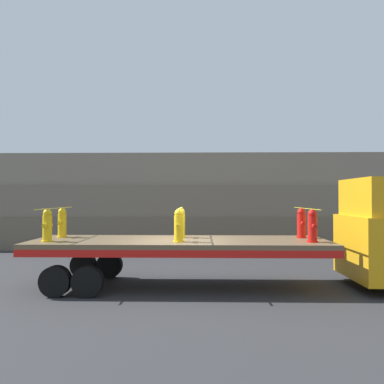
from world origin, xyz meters
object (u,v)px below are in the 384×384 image
object	(u,v)px
fire_hydrant_yellow_far_0	(62,223)
fire_hydrant_yellow_near_1	(179,226)
flatbed_trailer	(161,248)
fire_hydrant_yellow_near_0	(47,226)
fire_hydrant_red_near_2	(312,226)
fire_hydrant_red_far_2	(301,223)
fire_hydrant_yellow_far_1	(181,223)

from	to	relation	value
fire_hydrant_yellow_far_0	fire_hydrant_yellow_near_1	distance (m)	3.90
flatbed_trailer	fire_hydrant_yellow_near_1	xyz separation A→B (m)	(0.57, -0.57, 0.71)
fire_hydrant_yellow_far_0	fire_hydrant_yellow_near_1	size ratio (longest dim) A/B	1.00
fire_hydrant_yellow_near_0	fire_hydrant_yellow_far_0	xyz separation A→B (m)	(0.00, 1.14, 0.00)
fire_hydrant_yellow_near_0	fire_hydrant_yellow_near_1	distance (m)	3.73
fire_hydrant_red_near_2	fire_hydrant_red_far_2	world-z (taller)	same
flatbed_trailer	fire_hydrant_yellow_near_0	bearing A→B (deg)	-169.83
fire_hydrant_red_far_2	fire_hydrant_red_near_2	bearing A→B (deg)	-90.00
fire_hydrant_yellow_near_1	flatbed_trailer	bearing A→B (deg)	134.88
fire_hydrant_red_near_2	fire_hydrant_yellow_near_1	bearing A→B (deg)	180.00
fire_hydrant_yellow_far_0	fire_hydrant_red_far_2	size ratio (longest dim) A/B	1.00
fire_hydrant_yellow_near_0	fire_hydrant_yellow_far_1	xyz separation A→B (m)	(3.73, 1.14, 0.00)
fire_hydrant_yellow_far_1	fire_hydrant_red_near_2	world-z (taller)	same
fire_hydrant_yellow_far_1	fire_hydrant_red_far_2	bearing A→B (deg)	0.00
fire_hydrant_yellow_far_1	fire_hydrant_red_far_2	size ratio (longest dim) A/B	1.00
fire_hydrant_yellow_far_0	fire_hydrant_yellow_near_0	bearing A→B (deg)	-90.00
flatbed_trailer	fire_hydrant_red_near_2	distance (m)	4.39
fire_hydrant_yellow_near_0	flatbed_trailer	bearing A→B (deg)	10.17
fire_hydrant_red_near_2	fire_hydrant_red_far_2	bearing A→B (deg)	90.00
flatbed_trailer	fire_hydrant_red_near_2	world-z (taller)	fire_hydrant_red_near_2
flatbed_trailer	fire_hydrant_red_far_2	size ratio (longest dim) A/B	9.45
fire_hydrant_yellow_near_1	fire_hydrant_yellow_far_1	bearing A→B (deg)	90.00
fire_hydrant_yellow_near_1	fire_hydrant_yellow_near_0	bearing A→B (deg)	180.00
fire_hydrant_yellow_near_0	fire_hydrant_red_near_2	world-z (taller)	same
fire_hydrant_yellow_far_0	fire_hydrant_red_near_2	xyz separation A→B (m)	(7.46, -1.14, 0.00)
fire_hydrant_yellow_far_0	fire_hydrant_red_near_2	bearing A→B (deg)	-8.65
fire_hydrant_yellow_near_1	fire_hydrant_red_near_2	size ratio (longest dim) A/B	1.00
fire_hydrant_yellow_near_1	fire_hydrant_yellow_far_0	bearing A→B (deg)	163.07
fire_hydrant_yellow_near_0	fire_hydrant_yellow_far_1	size ratio (longest dim) A/B	1.00
flatbed_trailer	fire_hydrant_yellow_far_1	bearing A→B (deg)	45.12
flatbed_trailer	fire_hydrant_yellow_far_1	size ratio (longest dim) A/B	9.45
fire_hydrant_yellow_far_1	fire_hydrant_red_far_2	world-z (taller)	same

